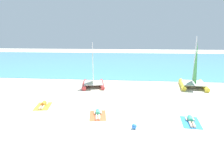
# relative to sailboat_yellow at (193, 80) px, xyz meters

# --- Properties ---
(ground_plane) EXTENTS (120.00, 120.00, 0.00)m
(ground_plane) POSITION_rel_sailboat_yellow_xyz_m (-8.14, 0.07, -0.79)
(ground_plane) COLOR beige
(ocean_water) EXTENTS (120.00, 40.00, 0.05)m
(ocean_water) POSITION_rel_sailboat_yellow_xyz_m (-8.14, 22.53, -0.76)
(ocean_water) COLOR #4C9EB7
(ocean_water) RESTS_ON ground
(sailboat_yellow) EXTENTS (3.12, 4.38, 5.30)m
(sailboat_yellow) POSITION_rel_sailboat_yellow_xyz_m (0.00, 0.00, 0.00)
(sailboat_yellow) COLOR yellow
(sailboat_yellow) RESTS_ON ground
(sailboat_red) EXTENTS (2.94, 3.96, 4.67)m
(sailboat_red) POSITION_rel_sailboat_yellow_xyz_m (-10.53, -0.72, -0.09)
(sailboat_red) COLOR #CC3838
(sailboat_red) RESTS_ON ground
(towel_left) EXTENTS (1.43, 2.07, 0.01)m
(towel_left) POSITION_rel_sailboat_yellow_xyz_m (-13.21, -7.24, -0.78)
(towel_left) COLOR yellow
(towel_left) RESTS_ON ground
(sunbather_left) EXTENTS (0.68, 1.56, 0.30)m
(sunbather_left) POSITION_rel_sailboat_yellow_xyz_m (-13.22, -7.17, -0.66)
(sunbather_left) COLOR orange
(sunbather_left) RESTS_ON towel_left
(towel_middle) EXTENTS (1.41, 2.06, 0.01)m
(towel_middle) POSITION_rel_sailboat_yellow_xyz_m (-8.68, -8.63, -0.78)
(towel_middle) COLOR #EA5933
(towel_middle) RESTS_ON ground
(sunbather_middle) EXTENTS (0.67, 1.56, 0.30)m
(sunbather_middle) POSITION_rel_sailboat_yellow_xyz_m (-8.69, -8.57, -0.66)
(sunbather_middle) COLOR #3FB28C
(sunbather_middle) RESTS_ON towel_middle
(towel_right) EXTENTS (1.27, 1.99, 0.01)m
(towel_right) POSITION_rel_sailboat_yellow_xyz_m (-2.67, -9.15, -0.78)
(towel_right) COLOR #338CD8
(towel_right) RESTS_ON ground
(sunbather_right) EXTENTS (0.58, 1.57, 0.30)m
(sunbather_right) POSITION_rel_sailboat_yellow_xyz_m (-2.66, -9.08, -0.66)
(sunbather_right) COLOR #3FB28C
(sunbather_right) RESTS_ON towel_right
(beach_ball) EXTENTS (0.31, 0.31, 0.31)m
(beach_ball) POSITION_rel_sailboat_yellow_xyz_m (-6.22, -10.39, -0.63)
(beach_ball) COLOR #337FE5
(beach_ball) RESTS_ON ground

